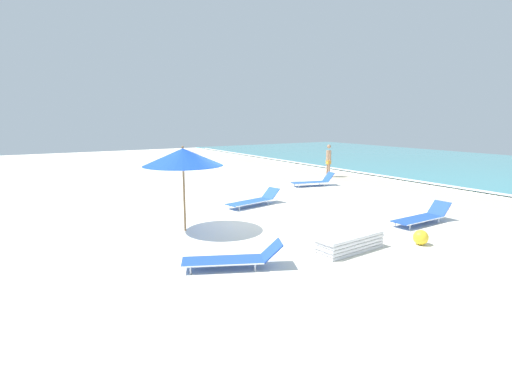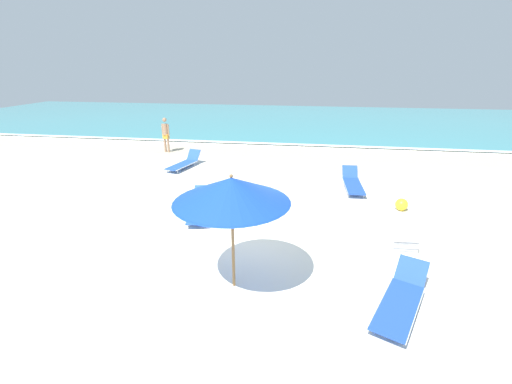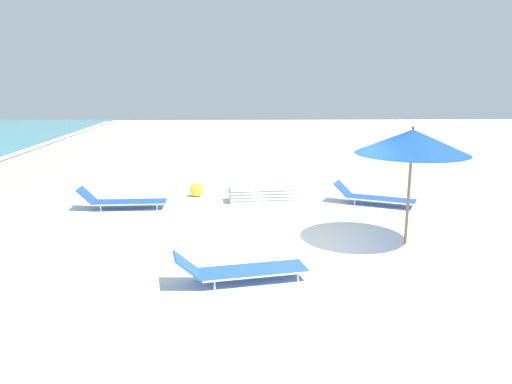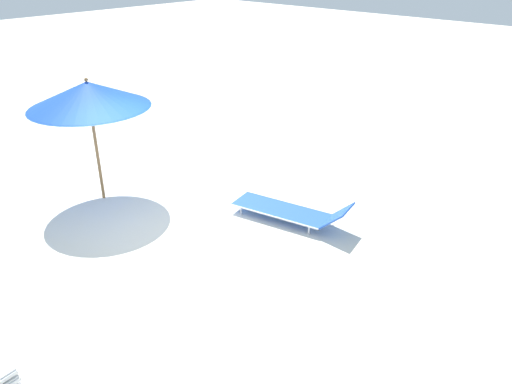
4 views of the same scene
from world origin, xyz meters
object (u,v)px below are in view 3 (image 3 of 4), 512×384
Objects in this scene: lounger_stack at (263,194)px; sun_lounger_near_water_right at (240,269)px; sun_lounger_under_umbrella at (373,197)px; beach_umbrella at (412,142)px; beach_ball at (197,190)px; sun_lounger_beside_umbrella at (122,201)px.

sun_lounger_near_water_right reaches higher than lounger_stack.
sun_lounger_under_umbrella reaches higher than sun_lounger_near_water_right.
lounger_stack is 0.83× the size of sun_lounger_near_water_right.
lounger_stack is 2.99m from sun_lounger_under_umbrella.
sun_lounger_under_umbrella is at bearing -3.33° from beach_umbrella.
lounger_stack is 1.96m from beach_ball.
lounger_stack is at bearing -18.11° from sun_lounger_near_water_right.
sun_lounger_under_umbrella is 0.98× the size of sun_lounger_beside_umbrella.
beach_umbrella is 1.27× the size of lounger_stack.
sun_lounger_under_umbrella is 4.94m from beach_ball.
sun_lounger_under_umbrella is 5.70× the size of beach_ball.
sun_lounger_under_umbrella is 6.18m from sun_lounger_near_water_right.
sun_lounger_near_water_right is at bearing 117.98° from beach_umbrella.
lounger_stack is at bearing -81.46° from sun_lounger_beside_umbrella.
beach_umbrella is at bearing -117.18° from sun_lounger_beside_umbrella.
sun_lounger_beside_umbrella is (-0.21, 6.65, 0.00)m from sun_lounger_under_umbrella.
lounger_stack is at bearing 36.60° from beach_umbrella.
beach_ball is at bearing -56.70° from sun_lounger_beside_umbrella.
beach_umbrella reaches higher than sun_lounger_beside_umbrella.
sun_lounger_near_water_right is at bearing -168.51° from beach_ball.
sun_lounger_under_umbrella is at bearing -102.72° from beach_ball.
sun_lounger_near_water_right is 5.97× the size of beach_ball.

